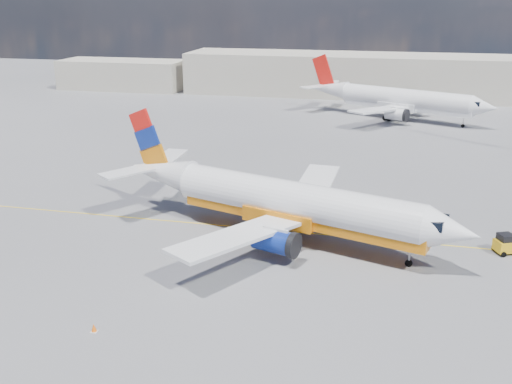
% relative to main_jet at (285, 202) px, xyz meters
% --- Properties ---
extents(ground, '(240.00, 240.00, 0.00)m').
position_rel_main_jet_xyz_m(ground, '(-2.48, -1.60, -3.20)').
color(ground, '#5C5C61').
rests_on(ground, ground).
extents(taxi_line, '(70.00, 0.15, 0.01)m').
position_rel_main_jet_xyz_m(taxi_line, '(-2.48, 1.40, -3.19)').
color(taxi_line, yellow).
rests_on(taxi_line, ground).
extents(terminal_main, '(70.00, 14.00, 8.00)m').
position_rel_main_jet_xyz_m(terminal_main, '(2.52, 73.40, 0.80)').
color(terminal_main, beige).
rests_on(terminal_main, ground).
extents(terminal_annex, '(26.00, 10.00, 6.00)m').
position_rel_main_jet_xyz_m(terminal_annex, '(-47.48, 70.40, -0.20)').
color(terminal_annex, beige).
rests_on(terminal_annex, ground).
extents(main_jet, '(31.63, 24.05, 9.59)m').
position_rel_main_jet_xyz_m(main_jet, '(0.00, 0.00, 0.00)').
color(main_jet, white).
rests_on(main_jet, ground).
extents(second_jet, '(31.07, 23.42, 9.55)m').
position_rel_main_jet_xyz_m(second_jet, '(9.66, 51.03, -0.01)').
color(second_jet, white).
rests_on(second_jet, ground).
extents(gse_tug, '(2.59, 2.16, 1.63)m').
position_rel_main_jet_xyz_m(gse_tug, '(17.65, 0.99, -2.42)').
color(gse_tug, black).
rests_on(gse_tug, ground).
extents(traffic_cone, '(0.38, 0.38, 0.53)m').
position_rel_main_jet_xyz_m(traffic_cone, '(-8.72, -16.30, -2.94)').
color(traffic_cone, white).
rests_on(traffic_cone, ground).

